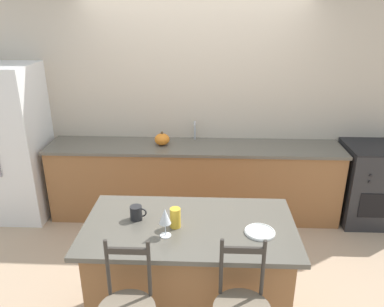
# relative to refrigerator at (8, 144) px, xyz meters

# --- Properties ---
(ground_plane) EXTENTS (18.00, 18.00, 0.00)m
(ground_plane) POSITION_rel_refrigerator_xyz_m (2.16, -0.28, -0.90)
(ground_plane) COLOR tan
(wall_back) EXTENTS (6.00, 0.07, 2.70)m
(wall_back) POSITION_rel_refrigerator_xyz_m (2.16, 0.37, 0.45)
(wall_back) COLOR beige
(wall_back) RESTS_ON ground_plane
(back_counter) EXTENTS (3.38, 0.62, 0.89)m
(back_counter) POSITION_rel_refrigerator_xyz_m (2.16, 0.07, -0.45)
(back_counter) COLOR #936038
(back_counter) RESTS_ON ground_plane
(sink_faucet) EXTENTS (0.02, 0.13, 0.22)m
(sink_faucet) POSITION_rel_refrigerator_xyz_m (2.16, 0.26, 0.13)
(sink_faucet) COLOR #ADAFB5
(sink_faucet) RESTS_ON back_counter
(kitchen_island) EXTENTS (1.51, 0.83, 0.93)m
(kitchen_island) POSITION_rel_refrigerator_xyz_m (2.19, -1.67, -0.43)
(kitchen_island) COLOR #936038
(kitchen_island) RESTS_ON ground_plane
(refrigerator) EXTENTS (0.83, 0.72, 1.80)m
(refrigerator) POSITION_rel_refrigerator_xyz_m (0.00, 0.00, 0.00)
(refrigerator) COLOR white
(refrigerator) RESTS_ON ground_plane
(oven_range) EXTENTS (0.76, 0.65, 0.93)m
(oven_range) POSITION_rel_refrigerator_xyz_m (4.25, 0.03, -0.44)
(oven_range) COLOR #28282B
(oven_range) RESTS_ON ground_plane
(dinner_plate) EXTENTS (0.21, 0.21, 0.02)m
(dinner_plate) POSITION_rel_refrigerator_xyz_m (2.68, -1.75, 0.04)
(dinner_plate) COLOR white
(dinner_plate) RESTS_ON kitchen_island
(wine_glass) EXTENTS (0.08, 0.08, 0.21)m
(wine_glass) POSITION_rel_refrigerator_xyz_m (2.03, -1.81, 0.18)
(wine_glass) COLOR white
(wine_glass) RESTS_ON kitchen_island
(coffee_mug) EXTENTS (0.12, 0.09, 0.10)m
(coffee_mug) POSITION_rel_refrigerator_xyz_m (1.80, -1.61, 0.09)
(coffee_mug) COLOR #232326
(coffee_mug) RESTS_ON kitchen_island
(tumbler_cup) EXTENTS (0.08, 0.08, 0.14)m
(tumbler_cup) POSITION_rel_refrigerator_xyz_m (2.09, -1.70, 0.11)
(tumbler_cup) COLOR gold
(tumbler_cup) RESTS_ON kitchen_island
(pumpkin_decoration) EXTENTS (0.17, 0.17, 0.16)m
(pumpkin_decoration) POSITION_rel_refrigerator_xyz_m (1.79, 0.06, 0.06)
(pumpkin_decoration) COLOR orange
(pumpkin_decoration) RESTS_ON back_counter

